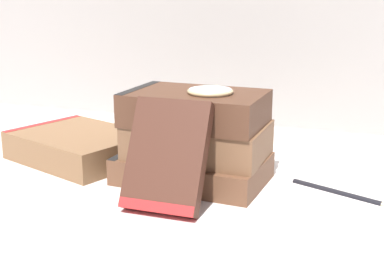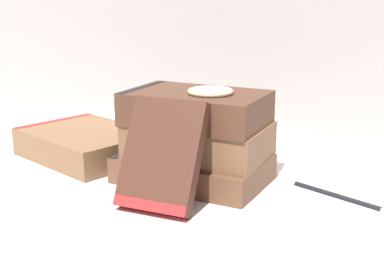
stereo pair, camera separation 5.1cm
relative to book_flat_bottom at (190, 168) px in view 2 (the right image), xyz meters
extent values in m
plane|color=silver|center=(-0.04, -0.04, -0.02)|extent=(3.00, 3.00, 0.00)
cube|color=brown|center=(0.01, 0.00, 0.00)|extent=(0.20, 0.14, 0.03)
cube|color=black|center=(-0.09, 0.01, 0.00)|extent=(0.02, 0.12, 0.04)
cube|color=brown|center=(0.01, 0.00, 0.04)|extent=(0.18, 0.12, 0.04)
cube|color=olive|center=(-0.07, 0.01, 0.04)|extent=(0.02, 0.12, 0.05)
cube|color=#4C2D1E|center=(0.01, 0.00, 0.08)|extent=(0.18, 0.12, 0.04)
cube|color=black|center=(-0.07, 0.00, 0.08)|extent=(0.02, 0.11, 0.04)
cube|color=brown|center=(-0.19, 0.03, 0.00)|extent=(0.23, 0.20, 0.04)
cube|color=#B22323|center=(-0.27, 0.06, 0.00)|extent=(0.06, 0.14, 0.04)
cube|color=#422319|center=(0.01, -0.10, 0.05)|extent=(0.09, 0.08, 0.13)
cube|color=#B22323|center=(0.01, -0.12, -0.01)|extent=(0.09, 0.02, 0.02)
cylinder|color=silver|center=(0.03, 0.00, 0.11)|extent=(0.05, 0.05, 0.01)
torus|color=tan|center=(0.03, 0.00, 0.11)|extent=(0.06, 0.06, 0.01)
sphere|color=tan|center=(0.03, 0.03, 0.11)|extent=(0.01, 0.01, 0.01)
torus|color=#4C3828|center=(-0.09, 0.14, -0.02)|extent=(0.05, 0.05, 0.00)
torus|color=#4C3828|center=(-0.04, 0.14, -0.02)|extent=(0.05, 0.05, 0.00)
cylinder|color=#4C3828|center=(-0.06, 0.14, -0.02)|extent=(0.02, 0.00, 0.00)
cylinder|color=black|center=(0.19, 0.02, -0.01)|extent=(0.12, 0.05, 0.01)
camera|label=1|loc=(0.23, -0.65, 0.23)|focal=50.00mm
camera|label=2|loc=(0.28, -0.63, 0.23)|focal=50.00mm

